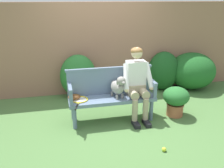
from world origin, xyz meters
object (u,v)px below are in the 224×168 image
tennis_racket (79,100)px  dog_on_bench (118,87)px  tennis_ball (164,149)px  potted_plant (176,99)px  garden_bench (112,100)px  person_seated (137,81)px  baseball_glove (74,97)px

tennis_racket → dog_on_bench: bearing=-1.2°
dog_on_bench → tennis_ball: (0.43, -1.08, -0.62)m
dog_on_bench → potted_plant: bearing=-2.5°
tennis_racket → potted_plant: potted_plant is taller
garden_bench → dog_on_bench: 0.30m
person_seated → tennis_ball: size_ratio=19.97×
baseball_glove → tennis_ball: 1.74m
baseball_glove → tennis_ball: size_ratio=3.33×
tennis_racket → tennis_ball: tennis_racket is taller
person_seated → potted_plant: person_seated is taller
tennis_ball → potted_plant: size_ratio=0.12×
tennis_racket → potted_plant: bearing=-2.0°
baseball_glove → person_seated: bearing=-6.3°
baseball_glove → tennis_ball: (1.19, -1.18, -0.46)m
dog_on_bench → baseball_glove: (-0.77, 0.10, -0.16)m
tennis_ball → person_seated: bearing=93.8°
person_seated → dog_on_bench: (-0.35, -0.04, -0.06)m
dog_on_bench → tennis_ball: size_ratio=6.37×
person_seated → tennis_ball: 1.32m
person_seated → baseball_glove: bearing=176.9°
dog_on_bench → potted_plant: (1.11, -0.05, -0.32)m
tennis_racket → garden_bench: bearing=2.8°
tennis_ball → baseball_glove: bearing=135.3°
garden_bench → person_seated: size_ratio=1.17×
baseball_glove → potted_plant: 1.88m
tennis_racket → baseball_glove: bearing=134.5°
person_seated → dog_on_bench: person_seated is taller
person_seated → potted_plant: (0.75, -0.08, -0.39)m
dog_on_bench → potted_plant: dog_on_bench is taller
person_seated → tennis_racket: (-1.04, -0.02, -0.26)m
baseball_glove → dog_on_bench: bearing=-10.4°
tennis_racket → baseball_glove: baseball_glove is taller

